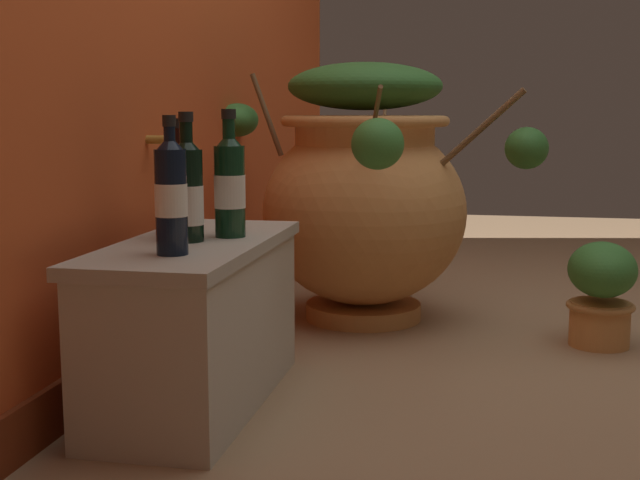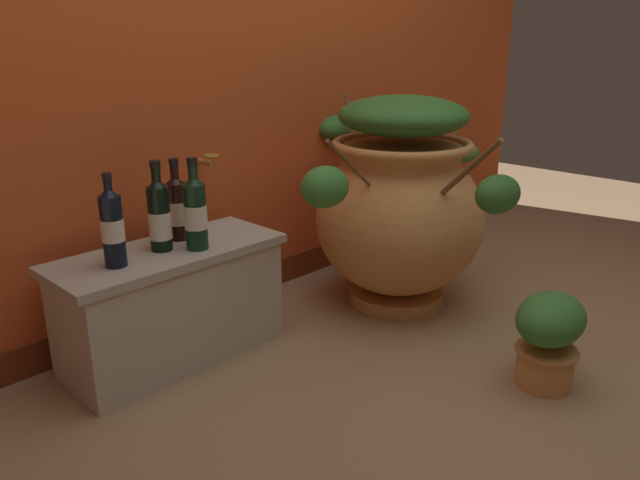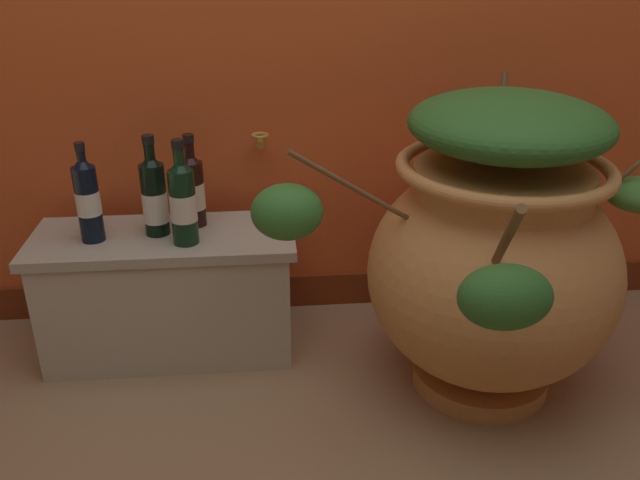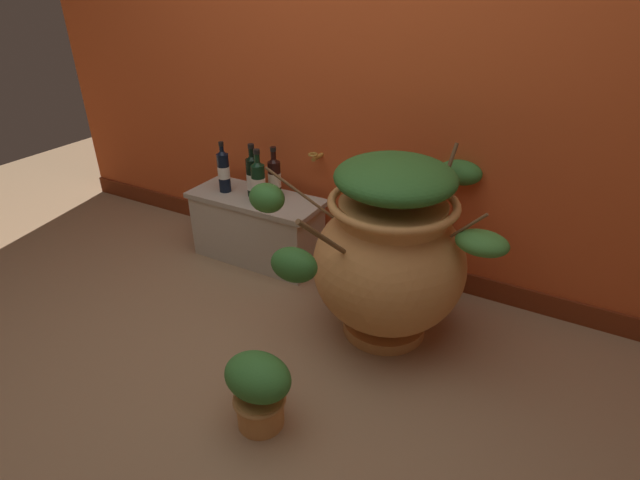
{
  "view_description": "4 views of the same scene",
  "coord_description": "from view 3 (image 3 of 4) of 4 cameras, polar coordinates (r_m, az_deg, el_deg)",
  "views": [
    {
      "loc": [
        -2.42,
        0.17,
        0.71
      ],
      "look_at": [
        -0.02,
        0.65,
        0.34
      ],
      "focal_mm": 47.42,
      "sensor_mm": 36.0,
      "label": 1
    },
    {
      "loc": [
        -1.57,
        -0.88,
        1.09
      ],
      "look_at": [
        0.01,
        0.65,
        0.36
      ],
      "focal_mm": 34.5,
      "sensor_mm": 36.0,
      "label": 2
    },
    {
      "loc": [
        -0.21,
        -0.99,
        1.22
      ],
      "look_at": [
        -0.05,
        0.77,
        0.41
      ],
      "focal_mm": 37.01,
      "sensor_mm": 36.0,
      "label": 3
    },
    {
      "loc": [
        1.06,
        -1.23,
        1.54
      ],
      "look_at": [
        -0.06,
        0.79,
        0.27
      ],
      "focal_mm": 27.5,
      "sensor_mm": 36.0,
      "label": 4
    }
  ],
  "objects": [
    {
      "name": "wine_bottle_right",
      "position": [
        1.92,
        -11.78,
        3.43
      ],
      "size": [
        0.08,
        0.08,
        0.31
      ],
      "color": "black",
      "rests_on": "stone_ledge"
    },
    {
      "name": "wine_bottle_back",
      "position": [
        2.02,
        -19.46,
        3.47
      ],
      "size": [
        0.07,
        0.07,
        0.3
      ],
      "color": "black",
      "rests_on": "stone_ledge"
    },
    {
      "name": "stone_ledge",
      "position": [
        2.13,
        -12.94,
        -4.15
      ],
      "size": [
        0.79,
        0.33,
        0.41
      ],
      "color": "beige",
      "rests_on": "ground_plane"
    },
    {
      "name": "wine_bottle_left",
      "position": [
        2.01,
        -14.15,
        3.82
      ],
      "size": [
        0.07,
        0.07,
        0.31
      ],
      "color": "black",
      "rests_on": "stone_ledge"
    },
    {
      "name": "terracotta_urn",
      "position": [
        1.87,
        14.78,
        -0.95
      ],
      "size": [
        1.15,
        1.15,
        0.87
      ],
      "color": "#D68E4C",
      "rests_on": "ground_plane"
    },
    {
      "name": "wine_bottle_middle",
      "position": [
        2.05,
        -10.97,
        4.46
      ],
      "size": [
        0.07,
        0.07,
        0.29
      ],
      "color": "black",
      "rests_on": "stone_ledge"
    }
  ]
}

